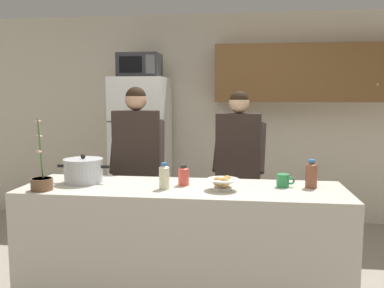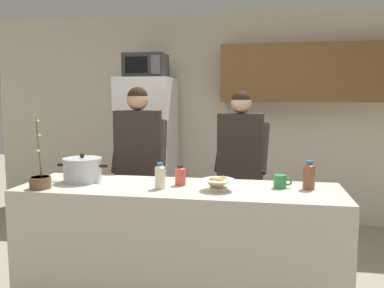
# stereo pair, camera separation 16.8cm
# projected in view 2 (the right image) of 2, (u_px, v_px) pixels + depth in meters

# --- Properties ---
(back_wall_unit) EXTENTS (6.00, 0.48, 2.60)m
(back_wall_unit) POSITION_uv_depth(u_px,v_px,m) (235.00, 109.00, 4.99)
(back_wall_unit) COLOR beige
(back_wall_unit) RESTS_ON ground
(kitchen_island) EXTENTS (2.34, 0.68, 0.92)m
(kitchen_island) POSITION_uv_depth(u_px,v_px,m) (179.00, 247.00, 2.94)
(kitchen_island) COLOR beige
(kitchen_island) RESTS_ON ground
(refrigerator) EXTENTS (0.64, 0.68, 1.80)m
(refrigerator) POSITION_uv_depth(u_px,v_px,m) (148.00, 152.00, 4.84)
(refrigerator) COLOR white
(refrigerator) RESTS_ON ground
(microwave) EXTENTS (0.48, 0.37, 0.28)m
(microwave) POSITION_uv_depth(u_px,v_px,m) (146.00, 66.00, 4.69)
(microwave) COLOR #2D2D30
(microwave) RESTS_ON refrigerator
(person_near_pot) EXTENTS (0.56, 0.48, 1.66)m
(person_near_pot) POSITION_uv_depth(u_px,v_px,m) (139.00, 155.00, 3.67)
(person_near_pot) COLOR #33384C
(person_near_pot) RESTS_ON ground
(person_by_sink) EXTENTS (0.53, 0.45, 1.63)m
(person_by_sink) POSITION_uv_depth(u_px,v_px,m) (241.00, 156.00, 3.75)
(person_by_sink) COLOR #33384C
(person_by_sink) RESTS_ON ground
(cooking_pot) EXTENTS (0.41, 0.30, 0.22)m
(cooking_pot) POSITION_uv_depth(u_px,v_px,m) (83.00, 170.00, 3.07)
(cooking_pot) COLOR silver
(cooking_pot) RESTS_ON kitchen_island
(coffee_mug) EXTENTS (0.13, 0.09, 0.10)m
(coffee_mug) POSITION_uv_depth(u_px,v_px,m) (280.00, 181.00, 2.85)
(coffee_mug) COLOR #2D8C4C
(coffee_mug) RESTS_ON kitchen_island
(bread_bowl) EXTENTS (0.23, 0.23, 0.10)m
(bread_bowl) POSITION_uv_depth(u_px,v_px,m) (218.00, 183.00, 2.77)
(bread_bowl) COLOR white
(bread_bowl) RESTS_ON kitchen_island
(bottle_near_edge) EXTENTS (0.07, 0.07, 0.19)m
(bottle_near_edge) POSITION_uv_depth(u_px,v_px,m) (160.00, 176.00, 2.82)
(bottle_near_edge) COLOR beige
(bottle_near_edge) RESTS_ON kitchen_island
(bottle_mid_counter) EXTENTS (0.08, 0.08, 0.20)m
(bottle_mid_counter) POSITION_uv_depth(u_px,v_px,m) (309.00, 175.00, 2.80)
(bottle_mid_counter) COLOR brown
(bottle_mid_counter) RESTS_ON kitchen_island
(bottle_far_corner) EXTENTS (0.08, 0.08, 0.15)m
(bottle_far_corner) POSITION_uv_depth(u_px,v_px,m) (180.00, 175.00, 2.94)
(bottle_far_corner) COLOR #D84C3F
(bottle_far_corner) RESTS_ON kitchen_island
(potted_orchid) EXTENTS (0.15, 0.15, 0.50)m
(potted_orchid) POSITION_uv_depth(u_px,v_px,m) (40.00, 180.00, 2.83)
(potted_orchid) COLOR brown
(potted_orchid) RESTS_ON kitchen_island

